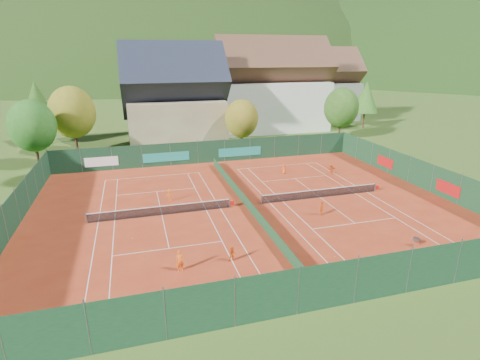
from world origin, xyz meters
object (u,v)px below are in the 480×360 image
hotel_block_a (272,90)px  hotel_block_b (318,89)px  ball_hopper (416,240)px  player_left_near (180,261)px  player_right_far_a (284,169)px  player_right_far_b (331,169)px  chalet (175,102)px  player_left_mid (232,254)px  player_right_near (322,209)px  player_left_far (169,195)px

hotel_block_a → hotel_block_b: size_ratio=1.25×
ball_hopper → player_left_near: size_ratio=0.52×
hotel_block_b → player_right_far_a: size_ratio=14.63×
ball_hopper → player_right_far_b: bearing=81.3°
chalet → player_left_mid: bearing=-91.3°
player_left_near → player_right_near: size_ratio=1.12×
player_left_far → player_left_near: bearing=88.0°
player_left_far → player_right_far_b: size_ratio=0.98×
chalet → hotel_block_b: bearing=23.0°
player_left_near → player_left_mid: 3.70m
player_left_near → player_right_far_b: bearing=36.6°
hotel_block_a → hotel_block_b: hotel_block_a is taller
hotel_block_a → player_left_near: size_ratio=14.10×
hotel_block_a → hotel_block_b: bearing=29.7°
ball_hopper → hotel_block_a: bearing=83.0°
player_right_far_a → player_left_near: bearing=52.6°
chalet → player_left_near: chalet is taller
ball_hopper → player_left_far: bearing=139.6°
chalet → hotel_block_b: chalet is taller
hotel_block_b → ball_hopper: 59.00m
hotel_block_a → player_left_mid: (-19.88, -45.55, -6.78)m
hotel_block_b → chalet: bearing=-157.0°
player_left_near → player_left_mid: player_left_near is taller
hotel_block_b → player_left_mid: size_ratio=14.44×
ball_hopper → player_left_mid: (-14.06, 1.68, 0.04)m
hotel_block_b → player_right_far_a: (-22.51, -35.47, -6.03)m
player_left_mid → player_right_far_b: player_right_far_b is taller
player_right_far_a → player_right_far_b: bearing=163.0°
player_right_far_a → player_right_far_b: size_ratio=0.92×
player_left_far → player_right_far_b: bearing=-169.6°
player_right_far_b → player_left_far: bearing=8.4°
ball_hopper → player_left_mid: player_left_mid is taller
chalet → player_right_far_b: size_ratio=12.69×
chalet → hotel_block_a: 19.94m
chalet → player_right_far_a: chalet is taller
player_left_near → player_right_far_b: 26.24m
player_left_far → player_left_mid: bearing=104.2°
chalet → player_left_mid: chalet is taller
hotel_block_a → ball_hopper: size_ratio=27.00×
player_left_near → player_right_far_a: player_left_near is taller
hotel_block_a → player_right_near: hotel_block_a is taller
player_right_near → player_right_far_a: (1.54, 12.59, -0.09)m
player_left_near → player_left_far: size_ratio=1.23×
player_right_near → player_right_far_b: (6.96, 10.71, -0.04)m
ball_hopper → player_left_mid: 14.16m
hotel_block_b → player_right_far_a: hotel_block_b is taller
player_left_mid → player_right_far_b: bearing=50.5°
player_left_mid → player_right_far_a: 21.36m
player_left_far → hotel_block_a: bearing=-124.2°
hotel_block_b → player_left_near: 65.83m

